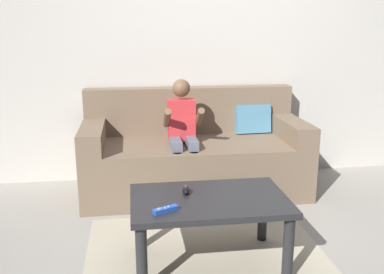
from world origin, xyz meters
The scene contains 8 objects.
ground_plane centered at (0.00, 0.00, 0.00)m, with size 10.12×10.12×0.00m, color #9E998E.
wall_back centered at (0.00, 1.65, 1.25)m, with size 5.06×0.05×2.50m, color beige.
couch centered at (-0.21, 1.25, 0.30)m, with size 1.82×0.80×0.84m.
person_seated_on_couch centered at (-0.33, 1.08, 0.55)m, with size 0.30×0.37×0.96m.
coffee_table centered at (-0.30, 0.06, 0.35)m, with size 0.89×0.57×0.41m.
area_rug centered at (-0.30, 0.06, 0.00)m, with size 1.45×1.35×0.01m, color #BCB299.
game_remote_blue_near_edge centered at (-0.56, -0.10, 0.43)m, with size 0.14×0.09×0.03m.
nunchuk_black centered at (-0.43, 0.14, 0.43)m, with size 0.05×0.09×0.05m.
Camera 1 is at (-0.72, -2.20, 1.36)m, focal length 40.41 mm.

